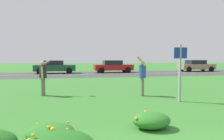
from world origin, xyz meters
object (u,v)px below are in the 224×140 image
frisbee_pale_blue (74,74)px  sign_post_near_path (180,67)px  car_dark_green_center_left (55,67)px  person_thrower_dark_shirt (43,75)px  car_tan_rightmost (196,66)px  person_catcher_blue_shirt (142,75)px  car_red_center_right (113,66)px

frisbee_pale_blue → sign_post_near_path: bearing=-30.7°
sign_post_near_path → car_dark_green_center_left: (-5.53, 17.92, -0.67)m
person_thrower_dark_shirt → car_dark_green_center_left: 15.27m
frisbee_pale_blue → car_dark_green_center_left: bearing=95.3°
sign_post_near_path → person_thrower_dark_shirt: size_ratio=1.34×
car_tan_rightmost → sign_post_near_path: bearing=-123.9°
person_thrower_dark_shirt → person_catcher_blue_shirt: 4.62m
frisbee_pale_blue → car_dark_green_center_left: (-1.43, 15.49, -0.26)m
sign_post_near_path → car_tan_rightmost: sign_post_near_path is taller
car_tan_rightmost → person_catcher_blue_shirt: bearing=-128.7°
person_catcher_blue_shirt → sign_post_near_path: bearing=-58.3°
frisbee_pale_blue → car_dark_green_center_left: size_ratio=0.05×
person_thrower_dark_shirt → car_dark_green_center_left: size_ratio=0.38×
car_dark_green_center_left → car_tan_rightmost: (17.58, 0.00, 0.00)m
car_tan_rightmost → car_red_center_right: bearing=180.0°
sign_post_near_path → person_thrower_dark_shirt: bearing=154.3°
person_thrower_dark_shirt → car_tan_rightmost: size_ratio=0.38×
frisbee_pale_blue → car_red_center_right: 16.36m
person_thrower_dark_shirt → sign_post_near_path: bearing=-25.7°
sign_post_near_path → car_dark_green_center_left: 18.77m
car_red_center_right → person_thrower_dark_shirt: bearing=-113.7°
person_thrower_dark_shirt → frisbee_pale_blue: bearing=-9.1°
sign_post_near_path → person_catcher_blue_shirt: (-1.01, 1.64, -0.42)m
sign_post_near_path → car_red_center_right: size_ratio=0.51×
sign_post_near_path → car_tan_rightmost: size_ratio=0.51×
car_red_center_right → sign_post_near_path: bearing=-93.7°
person_thrower_dark_shirt → car_red_center_right: person_thrower_dark_shirt is taller
car_red_center_right → car_tan_rightmost: same height
person_catcher_blue_shirt → car_dark_green_center_left: 16.90m
car_red_center_right → car_tan_rightmost: 10.88m
car_tan_rightmost → car_dark_green_center_left: bearing=180.0°
sign_post_near_path → person_catcher_blue_shirt: size_ratio=1.25×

